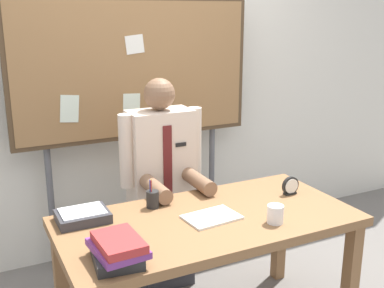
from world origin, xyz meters
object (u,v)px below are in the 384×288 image
(coffee_mug, at_px, (275,214))
(desk_clock, at_px, (290,186))
(pen_holder, at_px, (153,199))
(book_stack, at_px, (118,250))
(open_notebook, at_px, (212,217))
(bulletin_board, at_px, (135,73))
(paper_tray, at_px, (83,216))
(desk, at_px, (208,233))
(person, at_px, (162,193))

(coffee_mug, bearing_deg, desk_clock, 42.06)
(pen_holder, bearing_deg, book_stack, -126.18)
(open_notebook, xyz_separation_m, pen_holder, (-0.22, 0.27, 0.04))
(bulletin_board, distance_m, desk_clock, 1.29)
(paper_tray, bearing_deg, desk_clock, -8.31)
(desk, bearing_deg, coffee_mug, -37.67)
(coffee_mug, distance_m, pen_holder, 0.67)
(desk, bearing_deg, person, 90.00)
(desk, bearing_deg, open_notebook, -64.64)
(book_stack, height_order, pen_holder, pen_holder)
(desk, relative_size, book_stack, 5.49)
(person, height_order, pen_holder, person)
(open_notebook, xyz_separation_m, coffee_mug, (0.26, -0.19, 0.04))
(open_notebook, distance_m, pen_holder, 0.35)
(desk_clock, distance_m, pen_holder, 0.82)
(person, xyz_separation_m, desk_clock, (0.59, -0.56, 0.13))
(open_notebook, bearing_deg, desk_clock, 9.05)
(desk_clock, distance_m, paper_tray, 1.20)
(desk, bearing_deg, desk_clock, 6.99)
(person, distance_m, paper_tray, 0.72)
(person, distance_m, open_notebook, 0.66)
(book_stack, relative_size, pen_holder, 1.78)
(desk, xyz_separation_m, desk_clock, (0.59, 0.07, 0.14))
(coffee_mug, height_order, paper_tray, coffee_mug)
(person, height_order, paper_tray, person)
(coffee_mug, relative_size, pen_holder, 0.59)
(book_stack, bearing_deg, bulletin_board, 66.43)
(desk, height_order, paper_tray, paper_tray)
(person, height_order, desk_clock, person)
(book_stack, distance_m, coffee_mug, 0.84)
(desk, xyz_separation_m, pen_holder, (-0.21, 0.25, 0.14))
(bulletin_board, relative_size, paper_tray, 7.16)
(open_notebook, bearing_deg, desk, 115.36)
(bulletin_board, xyz_separation_m, pen_holder, (-0.21, -0.81, -0.59))
(desk, relative_size, bulletin_board, 0.84)
(desk, distance_m, person, 0.63)
(desk_clock, relative_size, paper_tray, 0.41)
(bulletin_board, relative_size, open_notebook, 6.68)
(bulletin_board, distance_m, coffee_mug, 1.43)
(bulletin_board, bearing_deg, desk, -89.98)
(book_stack, bearing_deg, desk_clock, 14.81)
(bulletin_board, height_order, open_notebook, bulletin_board)
(paper_tray, bearing_deg, open_notebook, -23.50)
(open_notebook, height_order, pen_holder, pen_holder)
(person, distance_m, desk_clock, 0.82)
(person, height_order, bulletin_board, bulletin_board)
(open_notebook, xyz_separation_m, paper_tray, (-0.61, 0.27, 0.02))
(bulletin_board, relative_size, book_stack, 6.55)
(desk_clock, bearing_deg, person, 136.35)
(person, distance_m, bulletin_board, 0.84)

